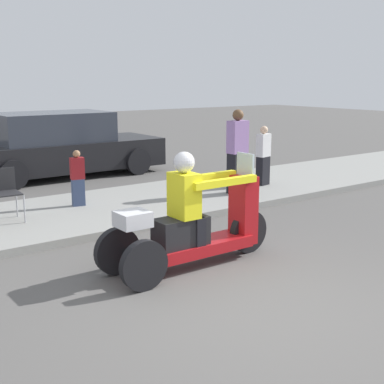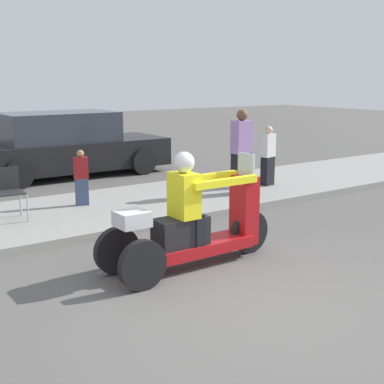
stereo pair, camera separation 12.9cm
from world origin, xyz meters
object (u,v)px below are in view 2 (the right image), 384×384
(spectator_by_tree, at_px, (81,179))
(parked_car_lot_far, at_px, (66,146))
(motorcycle_trike, at_px, (192,226))
(folding_chair_curbside, at_px, (7,188))
(spectator_end_of_line, at_px, (241,153))
(spectator_mid_group, at_px, (268,157))

(spectator_by_tree, height_order, parked_car_lot_far, parked_car_lot_far)
(motorcycle_trike, bearing_deg, folding_chair_curbside, 112.75)
(folding_chair_curbside, relative_size, parked_car_lot_far, 0.17)
(spectator_end_of_line, bearing_deg, spectator_mid_group, 17.26)
(parked_car_lot_far, bearing_deg, spectator_mid_group, -55.88)
(motorcycle_trike, height_order, parked_car_lot_far, parked_car_lot_far)
(spectator_end_of_line, relative_size, spectator_by_tree, 1.65)
(spectator_mid_group, height_order, parked_car_lot_far, parked_car_lot_far)
(spectator_end_of_line, relative_size, folding_chair_curbside, 1.98)
(spectator_end_of_line, distance_m, spectator_mid_group, 1.05)
(spectator_end_of_line, distance_m, spectator_by_tree, 3.07)
(spectator_by_tree, bearing_deg, folding_chair_curbside, -170.38)
(spectator_mid_group, relative_size, parked_car_lot_far, 0.26)
(motorcycle_trike, height_order, spectator_mid_group, motorcycle_trike)
(spectator_mid_group, xyz_separation_m, folding_chair_curbside, (-5.28, 0.33, -0.09))
(motorcycle_trike, bearing_deg, spectator_mid_group, 35.95)
(motorcycle_trike, relative_size, folding_chair_curbside, 2.95)
(motorcycle_trike, distance_m, spectator_mid_group, 4.87)
(spectator_mid_group, bearing_deg, folding_chair_curbside, 176.42)
(spectator_by_tree, xyz_separation_m, folding_chair_curbside, (-1.36, -0.23, 0.03))
(motorcycle_trike, xyz_separation_m, folding_chair_curbside, (-1.34, 3.19, 0.10))
(folding_chair_curbside, height_order, parked_car_lot_far, parked_car_lot_far)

